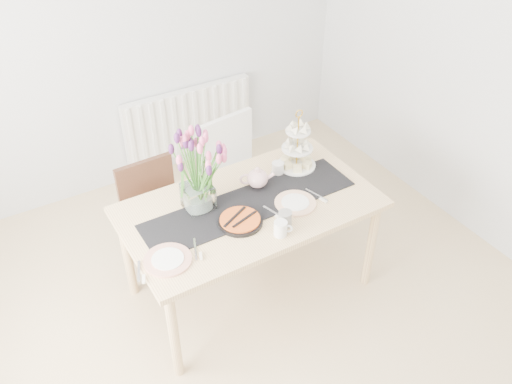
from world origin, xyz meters
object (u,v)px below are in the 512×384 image
chair_white (236,169)px  plate_right (295,203)px  tulip_vase (195,162)px  cake_stand (297,153)px  teapot (257,178)px  mug_grey (285,219)px  plate_left (168,260)px  cream_jug (278,168)px  mug_white (280,228)px  tart_tin (240,221)px  radiator (189,121)px  dining_table (250,214)px  chair_brown (155,210)px

chair_white → plate_right: (-0.00, -0.77, 0.21)m
tulip_vase → chair_white: bearing=42.6°
cake_stand → teapot: size_ratio=1.77×
mug_grey → plate_right: (0.17, 0.13, -0.04)m
plate_left → plate_right: 0.89m
plate_left → tulip_vase: bearing=43.1°
chair_white → cream_jug: 0.51m
mug_white → tart_tin: bearing=159.4°
radiator → mug_grey: bearing=-97.2°
plate_left → plate_right: bearing=3.5°
mug_white → plate_right: mug_white is taller
chair_white → plate_right: chair_white is taller
tart_tin → dining_table: bearing=40.8°
radiator → cream_jug: cream_jug is taller
tart_tin → tulip_vase: bearing=120.0°
tulip_vase → mug_grey: (0.37, -0.41, -0.30)m
dining_table → mug_white: mug_white is taller
plate_right → chair_white: bearing=89.8°
cream_jug → dining_table: bearing=-163.8°
chair_brown → plate_left: 0.85m
chair_white → mug_grey: chair_white is taller
teapot → mug_white: (-0.12, -0.47, -0.02)m
tart_tin → cake_stand: bearing=27.1°
mug_grey → tart_tin: bearing=103.3°
dining_table → chair_white: size_ratio=1.70×
radiator → plate_right: 1.80m
chair_white → tulip_vase: size_ratio=1.50×
tart_tin → mug_grey: mug_grey is taller
mug_white → tulip_vase: bearing=156.5°
teapot → mug_grey: bearing=-72.5°
chair_white → teapot: (-0.11, -0.50, 0.27)m
mug_white → cake_stand: bearing=82.2°
dining_table → radiator: bearing=78.8°
chair_brown → cake_stand: cake_stand is taller
chair_white → teapot: size_ratio=4.27×
chair_brown → tart_tin: (0.29, -0.70, 0.29)m
tart_tin → mug_grey: (0.22, -0.15, 0.03)m
tulip_vase → mug_grey: bearing=-47.9°
teapot → dining_table: bearing=-110.2°
chair_brown → cream_jug: 0.91m
radiator → tulip_vase: tulip_vase is taller
chair_brown → mug_grey: 1.05m
dining_table → tart_tin: 0.21m
dining_table → chair_white: bearing=68.4°
dining_table → plate_right: plate_right is taller
dining_table → mug_white: size_ratio=16.85×
cake_stand → mug_white: 0.72m
tulip_vase → plate_left: 0.59m
tart_tin → mug_grey: 0.27m
radiator → chair_brown: bearing=-125.6°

